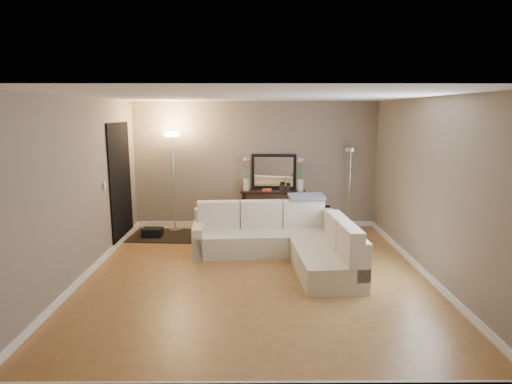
{
  "coord_description": "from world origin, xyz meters",
  "views": [
    {
      "loc": [
        -0.04,
        -6.05,
        2.39
      ],
      "look_at": [
        0.0,
        0.8,
        1.1
      ],
      "focal_mm": 30.0,
      "sensor_mm": 36.0,
      "label": 1
    }
  ],
  "objects_px": {
    "console_table": "(269,207)",
    "floor_lamp_lit": "(173,162)",
    "floor_lamp_unlit": "(350,172)",
    "sectional_sofa": "(286,240)"
  },
  "relations": [
    {
      "from": "console_table",
      "to": "floor_lamp_unlit",
      "type": "distance_m",
      "value": 1.79
    },
    {
      "from": "floor_lamp_lit",
      "to": "floor_lamp_unlit",
      "type": "xyz_separation_m",
      "value": [
        3.55,
        0.08,
        -0.22
      ]
    },
    {
      "from": "floor_lamp_lit",
      "to": "floor_lamp_unlit",
      "type": "relative_size",
      "value": 1.18
    },
    {
      "from": "sectional_sofa",
      "to": "console_table",
      "type": "height_order",
      "value": "sectional_sofa"
    },
    {
      "from": "sectional_sofa",
      "to": "console_table",
      "type": "xyz_separation_m",
      "value": [
        -0.22,
        1.82,
        0.14
      ]
    },
    {
      "from": "console_table",
      "to": "floor_lamp_unlit",
      "type": "relative_size",
      "value": 0.79
    },
    {
      "from": "sectional_sofa",
      "to": "floor_lamp_unlit",
      "type": "relative_size",
      "value": 1.54
    },
    {
      "from": "sectional_sofa",
      "to": "console_table",
      "type": "bearing_deg",
      "value": 96.77
    },
    {
      "from": "console_table",
      "to": "floor_lamp_lit",
      "type": "relative_size",
      "value": 0.67
    },
    {
      "from": "console_table",
      "to": "floor_lamp_lit",
      "type": "height_order",
      "value": "floor_lamp_lit"
    }
  ]
}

